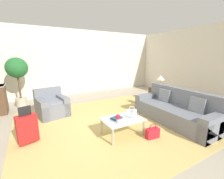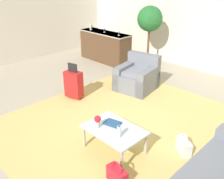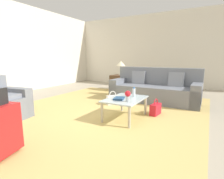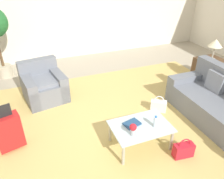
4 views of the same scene
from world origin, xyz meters
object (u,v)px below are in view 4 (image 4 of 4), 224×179
(armchair, at_px, (44,86))
(flower_vase, at_px, (133,129))
(handbag_white, at_px, (159,106))
(table_lamp, at_px, (215,44))
(coffee_table, at_px, (141,128))
(coffee_table_book, at_px, (132,124))
(side_table, at_px, (209,70))
(suitcase_red, at_px, (9,131))
(water_bottle, at_px, (155,122))
(handbag_red, at_px, (183,150))

(armchair, xyz_separation_m, flower_vase, (1.09, -2.32, 0.24))
(handbag_white, bearing_deg, table_lamp, 20.81)
(armchair, bearing_deg, coffee_table, -58.80)
(coffee_table, xyz_separation_m, coffee_table_book, (-0.12, 0.08, 0.07))
(coffee_table_book, distance_m, side_table, 3.25)
(coffee_table, bearing_deg, suitcase_red, 160.71)
(suitcase_red, bearing_deg, water_bottle, -19.98)
(suitcase_red, xyz_separation_m, handbag_white, (2.83, 0.05, -0.23))
(handbag_white, xyz_separation_m, handbag_red, (-0.31, -1.23, 0.00))
(armchair, relative_size, handbag_red, 2.89)
(water_bottle, bearing_deg, side_table, 31.61)
(water_bottle, distance_m, suitcase_red, 2.35)
(water_bottle, height_order, handbag_white, water_bottle)
(armchair, distance_m, coffee_table, 2.53)
(coffee_table, bearing_deg, side_table, 28.18)
(water_bottle, height_order, flower_vase, flower_vase)
(armchair, height_order, coffee_table, armchair)
(flower_vase, height_order, handbag_red, flower_vase)
(flower_vase, relative_size, handbag_red, 0.57)
(suitcase_red, relative_size, handbag_red, 2.37)
(coffee_table, bearing_deg, flower_vase, -145.71)
(coffee_table, relative_size, suitcase_red, 1.12)
(flower_vase, height_order, handbag_white, flower_vase)
(water_bottle, xyz_separation_m, flower_vase, (-0.42, -0.05, 0.03))
(coffee_table_book, relative_size, suitcase_red, 0.30)
(armchair, relative_size, table_lamp, 1.97)
(side_table, xyz_separation_m, handbag_white, (-1.97, -0.75, -0.16))
(armchair, relative_size, flower_vase, 5.04)
(water_bottle, xyz_separation_m, suitcase_red, (-2.20, 0.80, -0.15))
(coffee_table, distance_m, suitcase_red, 2.12)
(armchair, distance_m, table_lamp, 4.22)
(side_table, bearing_deg, armchair, 170.80)
(handbag_white, bearing_deg, handbag_red, -104.00)
(flower_vase, height_order, suitcase_red, suitcase_red)
(handbag_red, bearing_deg, coffee_table, 138.04)
(suitcase_red, bearing_deg, coffee_table_book, -18.25)
(handbag_white, bearing_deg, side_table, 20.81)
(coffee_table, bearing_deg, handbag_white, 42.08)
(coffee_table, relative_size, coffee_table_book, 3.69)
(water_bottle, relative_size, side_table, 0.32)
(table_lamp, distance_m, suitcase_red, 4.91)
(coffee_table_book, height_order, flower_vase, flower_vase)
(coffee_table_book, bearing_deg, coffee_table, -47.94)
(water_bottle, bearing_deg, flower_vase, -173.21)
(armchair, height_order, side_table, armchair)
(coffee_table_book, relative_size, table_lamp, 0.49)
(coffee_table_book, bearing_deg, side_table, 11.68)
(suitcase_red, bearing_deg, armchair, 64.85)
(coffee_table_book, relative_size, handbag_red, 0.72)
(table_lamp, height_order, handbag_white, table_lamp)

